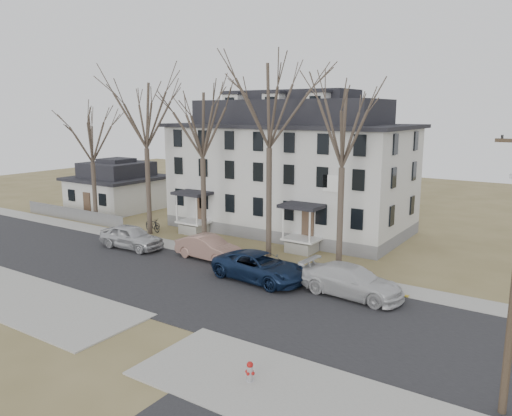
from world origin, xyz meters
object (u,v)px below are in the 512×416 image
Objects in this scene: bicycle_right at (153,226)px; boarding_house at (290,169)px; tree_far_left at (145,111)px; tree_center at (269,100)px; car_tan at (208,248)px; tree_mid_left at (202,121)px; car_navy at (260,267)px; tree_bungalow at (91,136)px; bicycle_left at (153,224)px; tree_mid_right at (343,123)px; car_silver at (131,237)px; small_house at (118,188)px; fire_hydrant at (250,372)px; car_white at (352,282)px.

boarding_house is at bearing -43.89° from bicycle_right.
tree_far_left is 0.93× the size of tree_center.
boarding_house reaches higher than car_tan.
tree_mid_left is at bearing 46.32° from car_tan.
car_tan is 5.77m from car_navy.
tree_bungalow is at bearing 180.00° from tree_center.
bicycle_right is at bearing 71.36° from car_tan.
tree_bungalow reaches higher than car_tan.
tree_far_left is 8.30× the size of bicycle_left.
tree_far_left reaches higher than tree_mid_right.
boarding_house is at bearing 27.01° from tree_bungalow.
car_silver is at bearing -156.79° from tree_center.
tree_mid_left is 10.99m from bicycle_right.
car_silver is 2.85× the size of bicycle_right.
car_navy is (14.44, -4.88, -9.48)m from tree_far_left.
tree_mid_right reaches higher than car_tan.
car_tan is (8.94, -3.13, -9.51)m from tree_far_left.
tree_bungalow is (4.00, -6.20, 5.87)m from small_house.
tree_far_left is 17.95m from car_navy.
small_house is at bearing 159.97° from tree_mid_left.
boarding_house reaches higher than car_navy.
small_house is 9.43m from tree_bungalow.
tree_center reaches higher than tree_far_left.
fire_hydrant is (20.58, -14.99, -9.90)m from tree_far_left.
small_house is 0.68× the size of tree_mid_left.
car_tan reaches higher than fire_hydrant.
tree_mid_left reaches higher than car_silver.
tree_far_left is at bearing 180.00° from tree_center.
tree_mid_right is 10.06m from car_white.
car_silver is 5.99× the size of fire_hydrant.
tree_mid_left reaches higher than car_tan.
car_silver is 3.19× the size of bicycle_left.
boarding_house reaches higher than car_white.
tree_center is at bearing -69.80° from boarding_house.
car_navy is 3.35× the size of bicycle_right.
car_silver is at bearing -150.82° from bicycle_left.
boarding_house is 12.17m from car_tan.
tree_mid_right reaches higher than small_house.
tree_mid_right is 2.06× the size of car_navy.
boarding_house is 14.83m from car_navy.
car_silver is 5.32m from bicycle_right.
tree_mid_left is 1.00× the size of tree_mid_right.
fire_hydrant is (27.58, -14.99, -7.68)m from tree_bungalow.
tree_far_left is 1.08× the size of tree_mid_left.
tree_center is 2.47× the size of car_white.
tree_mid_right is 2.14× the size of car_white.
bicycle_right is at bearing 75.36° from car_navy.
small_house is at bearing 49.57° from car_silver.
car_tan reaches higher than bicycle_right.
tree_center is at bearing -15.08° from small_house.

